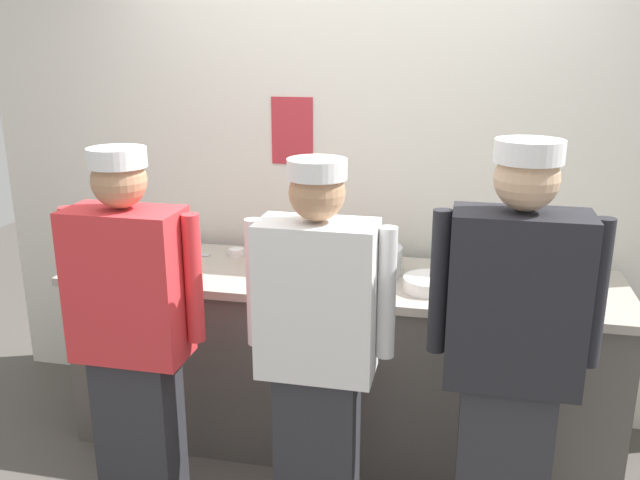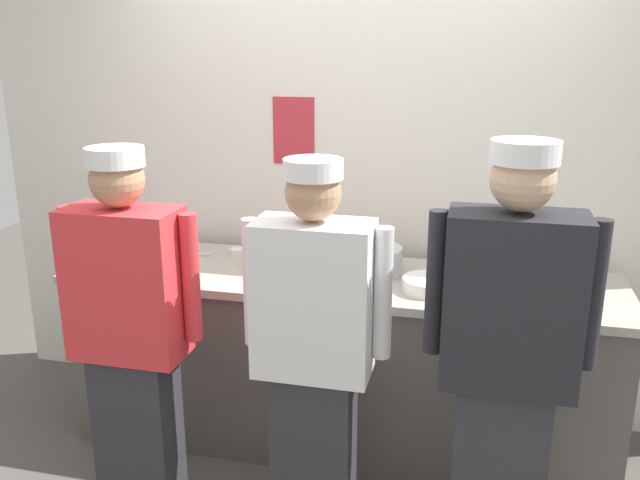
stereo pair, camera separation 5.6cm
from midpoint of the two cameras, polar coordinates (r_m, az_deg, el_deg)
The scene contains 15 objects.
wall_back at distance 3.59m, azimuth 2.80°, elevation 6.55°, with size 4.21×0.11×2.74m.
prep_counter at distance 3.42m, azimuth 1.19°, elevation -10.12°, with size 2.69×0.70×0.91m.
chef_near_left at distance 2.82m, azimuth -16.27°, elevation -7.76°, with size 0.59×0.24×1.62m.
chef_center at distance 2.61m, azimuth -0.86°, elevation -9.41°, with size 0.58×0.24×1.60m.
chef_far_right at distance 2.53m, azimuth 15.38°, elevation -9.64°, with size 0.61×0.24×1.69m.
plate_stack_front at distance 3.08m, azimuth 8.91°, elevation -3.72°, with size 0.25×0.25×0.06m.
mixing_bowl_steel at distance 3.26m, azimuth 3.80°, elevation -1.70°, with size 0.31×0.31×0.13m, color #B7BABF.
sheet_tray at distance 3.23m, azimuth 15.38°, elevation -3.51°, with size 0.41×0.28×0.02m, color #B7BABF.
squeeze_bottle_primary at distance 3.44m, azimuth -4.23°, elevation -0.40°, with size 0.06×0.06×0.18m.
squeeze_bottle_secondary at distance 3.35m, azimuth -5.58°, elevation -0.79°, with size 0.06×0.06×0.19m.
ramekin_green_sauce at distance 3.33m, azimuth -3.77°, elevation -2.10°, with size 0.08×0.08×0.05m.
ramekin_yellow_sauce at distance 3.17m, azimuth -0.55°, elevation -3.05°, with size 0.10×0.10×0.04m.
ramekin_orange_sauce at distance 3.55m, azimuth -7.61°, elevation -1.03°, with size 0.08×0.08×0.04m.
deli_cup at distance 3.60m, azimuth -16.96°, elevation -1.07°, with size 0.09×0.09×0.08m, color white.
chefs_knife at distance 3.64m, azimuth -12.24°, elevation -1.10°, with size 0.28×0.03×0.02m.
Camera 1 is at (0.57, -2.64, 1.99)m, focal length 37.46 mm.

